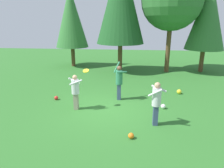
{
  "coord_description": "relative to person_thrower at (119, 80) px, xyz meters",
  "views": [
    {
      "loc": [
        1.19,
        -8.58,
        3.86
      ],
      "look_at": [
        0.28,
        0.44,
        1.05
      ],
      "focal_mm": 32.77,
      "sensor_mm": 36.0,
      "label": 1
    }
  ],
  "objects": [
    {
      "name": "frisbee",
      "position": [
        -1.4,
        -1.16,
        0.71
      ],
      "size": [
        0.32,
        0.32,
        0.13
      ],
      "color": "yellow"
    },
    {
      "name": "ball_red",
      "position": [
        -3.18,
        -0.38,
        -0.95
      ],
      "size": [
        0.2,
        0.2,
        0.2
      ],
      "primitive_type": "sphere",
      "color": "red",
      "rests_on": "ground_plane"
    },
    {
      "name": "tree_right",
      "position": [
        3.33,
        6.33,
        4.23
      ],
      "size": [
        4.38,
        4.38,
        7.48
      ],
      "color": "brown",
      "rests_on": "ground_plane"
    },
    {
      "name": "ball_yellow",
      "position": [
        3.24,
        1.15,
        -0.92
      ],
      "size": [
        0.25,
        0.25,
        0.25
      ],
      "primitive_type": "sphere",
      "color": "yellow",
      "rests_on": "ground_plane"
    },
    {
      "name": "person_thrower",
      "position": [
        0.0,
        0.0,
        0.0
      ],
      "size": [
        0.69,
        0.69,
        1.93
      ],
      "rotation": [
        0.0,
        0.0,
        -2.45
      ],
      "color": "#38476B",
      "rests_on": "ground_plane"
    },
    {
      "name": "person_bystander",
      "position": [
        1.57,
        -2.52,
        -0.03
      ],
      "size": [
        0.72,
        0.67,
        1.72
      ],
      "rotation": [
        0.0,
        0.0,
        2.71
      ],
      "color": "#38476B",
      "rests_on": "ground_plane"
    },
    {
      "name": "ball_orange",
      "position": [
        0.66,
        -3.6,
        -0.95
      ],
      "size": [
        0.21,
        0.21,
        0.21
      ],
      "primitive_type": "sphere",
      "color": "orange",
      "rests_on": "ground_plane"
    },
    {
      "name": "person_catcher",
      "position": [
        -1.86,
        -1.38,
        -0.1
      ],
      "size": [
        0.69,
        0.66,
        1.6
      ],
      "rotation": [
        0.0,
        0.0,
        0.45
      ],
      "color": "gray",
      "rests_on": "ground_plane"
    },
    {
      "name": "tree_far_right",
      "position": [
        6.03,
        6.66,
        3.23
      ],
      "size": [
        2.87,
        2.87,
        6.85
      ],
      "color": "brown",
      "rests_on": "ground_plane"
    },
    {
      "name": "tree_left",
      "position": [
        -4.57,
        7.69,
        3.06
      ],
      "size": [
        2.75,
        2.75,
        6.58
      ],
      "color": "brown",
      "rests_on": "ground_plane"
    },
    {
      "name": "ball_white",
      "position": [
        2.1,
        -0.96,
        -0.94
      ],
      "size": [
        0.22,
        0.22,
        0.22
      ],
      "primitive_type": "sphere",
      "color": "white",
      "rests_on": "ground_plane"
    },
    {
      "name": "ground_plane",
      "position": [
        -0.56,
        -1.2,
        -1.05
      ],
      "size": [
        40.0,
        40.0,
        0.0
      ],
      "primitive_type": "plane",
      "color": "#2D6B28"
    }
  ]
}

